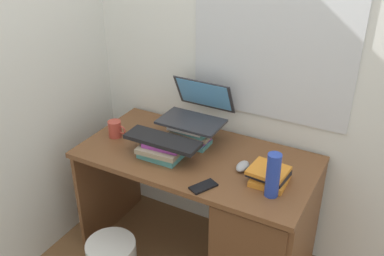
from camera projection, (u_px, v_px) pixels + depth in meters
name	position (u px, v px, depth m)	size (l,w,h in m)	color
ground_plane	(196.00, 255.00, 2.75)	(6.00, 6.00, 0.00)	brown
wall_back	(229.00, 38.00, 2.43)	(6.00, 0.06, 2.60)	silver
wall_left	(62.00, 33.00, 2.51)	(0.05, 6.00, 2.60)	silver
desk	(246.00, 224.00, 2.41)	(1.30, 0.66, 0.74)	brown
book_stack_tall	(191.00, 132.00, 2.49)	(0.25, 0.19, 0.13)	teal
book_stack_keyboard_riser	(162.00, 150.00, 2.36)	(0.24, 0.19, 0.09)	teal
book_stack_side	(269.00, 175.00, 2.17)	(0.20, 0.19, 0.07)	orange
laptop	(197.00, 110.00, 2.49)	(0.36, 0.32, 0.21)	#2D2D33
keyboard	(163.00, 140.00, 2.34)	(0.42, 0.14, 0.02)	black
computer_mouse	(243.00, 166.00, 2.27)	(0.06, 0.10, 0.04)	#A5A8AD
mug	(115.00, 129.00, 2.56)	(0.12, 0.08, 0.10)	#B23F33
water_bottle	(273.00, 175.00, 2.03)	(0.07, 0.07, 0.23)	#263FA5
cell_phone	(203.00, 186.00, 2.14)	(0.07, 0.14, 0.01)	black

